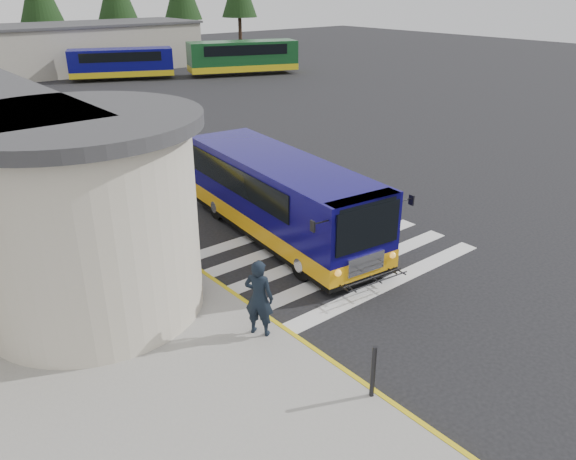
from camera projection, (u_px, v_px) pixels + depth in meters
ground at (318, 242)px, 17.85m from camera, size 140.00×140.00×0.00m
curb_strip at (144, 233)px, 18.30m from camera, size 0.12×34.00×0.16m
crosswalk at (324, 255)px, 17.00m from camera, size 8.00×5.35×0.01m
depot_building at (53, 49)px, 50.16m from camera, size 26.40×8.40×4.20m
transit_bus at (281, 201)px, 17.78m from camera, size 3.75×9.30×2.57m
pedestrian_a at (259, 298)px, 12.59m from camera, size 0.74×0.82×1.87m
pedestrian_b at (186, 261)px, 14.45m from camera, size 1.01×1.04×1.70m
bollard at (373, 372)px, 10.77m from camera, size 0.09×0.09×1.14m
far_bus_a at (121, 62)px, 47.16m from camera, size 8.68×5.55×2.18m
far_bus_b at (243, 56)px, 49.68m from camera, size 9.91×5.82×2.47m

